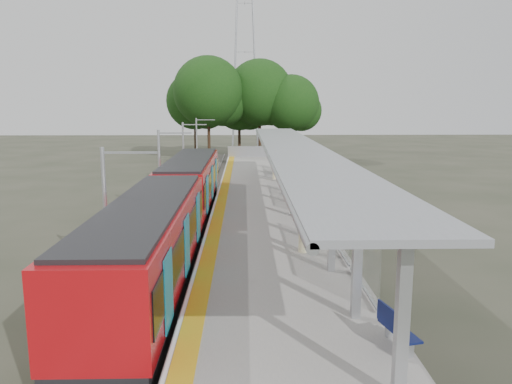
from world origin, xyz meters
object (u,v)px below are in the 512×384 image
(bench_near, at_px, (396,327))
(litter_bin, at_px, (298,190))
(bench_far, at_px, (279,167))
(bench_mid, at_px, (312,203))
(info_pillar_far, at_px, (275,170))
(info_pillar_near, at_px, (303,234))
(train, at_px, (176,205))

(bench_near, xyz_separation_m, litter_bin, (-0.33, 19.93, -0.01))
(bench_near, xyz_separation_m, bench_far, (-0.84, 30.57, 0.10))
(bench_near, distance_m, bench_mid, 15.47)
(info_pillar_far, bearing_deg, info_pillar_near, -84.50)
(info_pillar_near, bearing_deg, bench_mid, 56.00)
(info_pillar_far, height_order, litter_bin, info_pillar_far)
(info_pillar_far, bearing_deg, train, -104.96)
(train, xyz_separation_m, bench_far, (6.27, 18.11, -0.44))
(bench_mid, bearing_deg, bench_near, -74.50)
(bench_mid, xyz_separation_m, info_pillar_near, (-1.36, -7.39, 0.20))
(bench_near, bearing_deg, info_pillar_far, 79.38)
(bench_mid, relative_size, bench_far, 0.88)
(bench_far, bearing_deg, bench_near, -83.26)
(train, xyz_separation_m, litter_bin, (6.78, 7.47, -0.55))
(bench_far, xyz_separation_m, litter_bin, (0.51, -10.64, -0.11))
(bench_far, xyz_separation_m, info_pillar_near, (-0.52, -22.49, 0.12))
(info_pillar_near, bearing_deg, litter_bin, 61.46)
(bench_far, bearing_deg, info_pillar_near, -86.17)
(bench_near, height_order, bench_mid, bench_mid)
(info_pillar_near, bearing_deg, info_pillar_far, 66.32)
(bench_near, bearing_deg, bench_far, 78.24)
(bench_mid, height_order, litter_bin, litter_bin)
(train, xyz_separation_m, info_pillar_far, (5.79, 15.42, -0.37))
(bench_far, bearing_deg, train, -103.94)
(train, height_order, bench_far, train)
(bench_mid, distance_m, info_pillar_far, 12.49)
(train, bearing_deg, bench_mid, 22.93)
(bench_near, bearing_deg, train, 106.39)
(bench_near, height_order, info_pillar_far, info_pillar_far)
(bench_mid, relative_size, info_pillar_near, 0.91)
(bench_far, height_order, litter_bin, bench_far)
(litter_bin, bearing_deg, train, -132.23)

